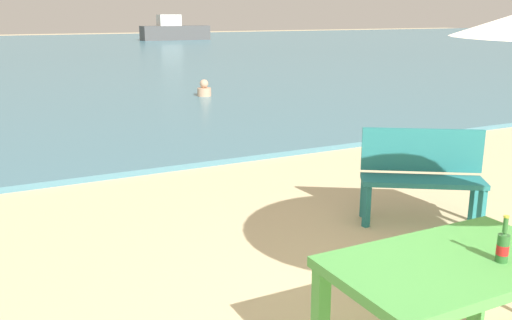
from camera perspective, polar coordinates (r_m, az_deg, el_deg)
name	(u,v)px	position (r m, az deg, el deg)	size (l,w,h in m)	color
sea_water	(26,53)	(32.15, -22.40, 10.06)	(120.00, 50.00, 0.08)	teal
picnic_table_green	(452,277)	(3.35, 19.41, -11.23)	(1.40, 0.80, 0.76)	#4C9E47
beer_bottle_amber	(503,246)	(3.33, 23.89, -7.99)	(0.07, 0.07, 0.26)	#2D662D
bench_teal_center	(422,171)	(5.84, 16.59, -1.04)	(1.20, 0.96, 0.95)	#237275
swimmer_person	(204,90)	(13.96, -5.31, 7.17)	(0.34, 0.34, 0.41)	tan
boat_fishing_trawler	(174,31)	(44.08, -8.34, 12.91)	(5.19, 1.42, 1.89)	#4C4C4C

